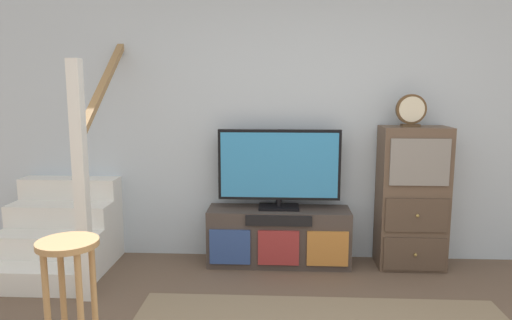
# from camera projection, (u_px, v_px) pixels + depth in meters

# --- Properties ---
(back_wall) EXTENTS (6.40, 0.12, 2.70)m
(back_wall) POSITION_uv_depth(u_px,v_px,m) (312.00, 114.00, 4.30)
(back_wall) COLOR silver
(back_wall) RESTS_ON ground_plane
(media_console) EXTENTS (1.27, 0.38, 0.51)m
(media_console) POSITION_uv_depth(u_px,v_px,m) (279.00, 237.00, 4.23)
(media_console) COLOR #423833
(media_console) RESTS_ON ground_plane
(television) EXTENTS (1.09, 0.22, 0.71)m
(television) POSITION_uv_depth(u_px,v_px,m) (279.00, 167.00, 4.15)
(television) COLOR black
(television) RESTS_ON media_console
(side_cabinet) EXTENTS (0.58, 0.38, 1.26)m
(side_cabinet) POSITION_uv_depth(u_px,v_px,m) (412.00, 198.00, 4.12)
(side_cabinet) COLOR brown
(side_cabinet) RESTS_ON ground_plane
(desk_clock) EXTENTS (0.25, 0.08, 0.28)m
(desk_clock) POSITION_uv_depth(u_px,v_px,m) (411.00, 111.00, 3.99)
(desk_clock) COLOR #4C3823
(desk_clock) RESTS_ON side_cabinet
(staircase) EXTENTS (1.00, 1.36, 2.20)m
(staircase) POSITION_uv_depth(u_px,v_px,m) (70.00, 221.00, 4.32)
(staircase) COLOR white
(staircase) RESTS_ON ground_plane
(bar_stool_near) EXTENTS (0.34, 0.34, 0.76)m
(bar_stool_near) POSITION_uv_depth(u_px,v_px,m) (70.00, 274.00, 2.62)
(bar_stool_near) COLOR #A37A4C
(bar_stool_near) RESTS_ON ground_plane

